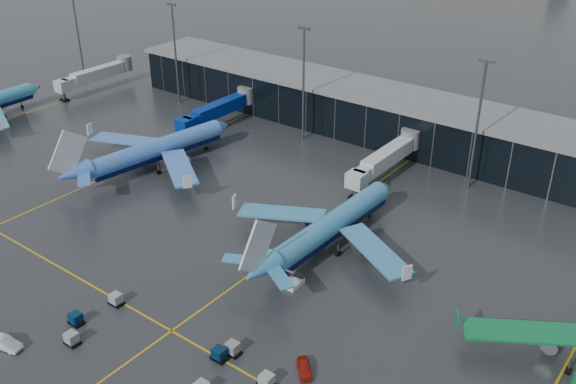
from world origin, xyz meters
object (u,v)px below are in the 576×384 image
Objects in this scene: service_van_red at (304,368)px; airliner_klm_near at (332,212)px; baggage_carts at (166,346)px; service_van_white at (5,343)px; airliner_arkefly at (156,138)px; mobile_airstair at (293,281)px.

airliner_klm_near is at bearing 72.02° from service_van_red.
baggage_carts reaches higher than service_van_white.
service_van_red is at bearing -60.91° from airliner_klm_near.
airliner_arkefly reaches higher than baggage_carts.
baggage_carts is at bearing -104.29° from mobile_airstair.
airliner_klm_near is 14.07m from mobile_airstair.
mobile_airstair is 18.44m from service_van_red.
baggage_carts is at bearing -67.08° from service_van_white.
mobile_airstair is at bearing -45.81° from service_van_white.
service_van_red is (13.87, -26.75, -5.52)m from airliner_klm_near.
service_van_red is at bearing -72.41° from service_van_white.
airliner_arkefly is 66.67m from service_van_red.
baggage_carts is at bearing -93.28° from airliner_klm_near.
service_van_white is at bearing -55.08° from airliner_arkefly.
mobile_airstair is at bearing 77.65° from baggage_carts.
airliner_klm_near is 10.10× the size of service_van_red.
airliner_klm_near is at bearing 4.08° from airliner_arkefly.
airliner_arkefly is at bearing 138.17° from baggage_carts.
mobile_airstair reaches higher than service_van_white.
airliner_klm_near is 1.32× the size of baggage_carts.
mobile_airstair is (47.02, -16.31, -5.69)m from airliner_arkefly.
service_van_white reaches higher than service_van_red.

